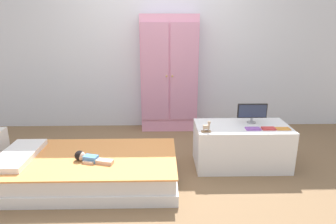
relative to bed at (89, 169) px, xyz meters
name	(u,v)px	position (x,y,z in m)	size (l,w,h in m)	color
ground_plane	(159,175)	(0.70, 0.13, -0.14)	(10.00, 10.00, 0.02)	brown
back_wall	(159,36)	(0.70, 1.70, 1.22)	(6.40, 0.05, 2.70)	silver
bed	(89,169)	(0.00, 0.00, 0.00)	(1.75, 0.94, 0.27)	white
pillow	(18,155)	(-0.67, 0.00, 0.16)	(0.32, 0.68, 0.06)	white
doll	(87,157)	(0.01, -0.09, 0.17)	(0.39, 0.18, 0.10)	#4C84C6
wardrobe	(169,74)	(0.84, 1.52, 0.69)	(0.80, 0.30, 1.65)	#E599BC
tv_stand	(241,146)	(1.61, 0.32, 0.10)	(1.01, 0.53, 0.47)	white
tv_monitor	(252,112)	(1.73, 0.41, 0.47)	(0.32, 0.10, 0.22)	#99999E
rocking_horse_toy	(207,127)	(1.19, 0.14, 0.39)	(0.10, 0.04, 0.12)	#8E6642
book_purple	(253,129)	(1.69, 0.20, 0.34)	(0.15, 0.09, 0.02)	#8E51B2
book_red	(268,128)	(1.85, 0.20, 0.34)	(0.14, 0.08, 0.02)	#CC3838
book_orange	(283,129)	(2.00, 0.20, 0.34)	(0.15, 0.09, 0.01)	orange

